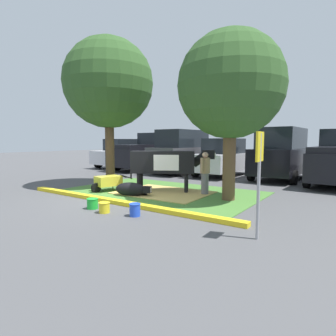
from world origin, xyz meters
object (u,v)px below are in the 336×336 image
Objects in this scene: cow_holstein at (166,162)px; sedan_silver at (224,158)px; calf_lying at (131,189)px; parking_sign at (259,164)px; bucket_yellow at (104,207)px; shade_tree_right at (231,86)px; pickup_truck_maroon at (148,153)px; bucket_green at (92,203)px; suv_black at (282,154)px; suv_dark_grey at (183,151)px; bucket_blue at (135,210)px; shade_tree_left at (109,84)px; wheelbarrow at (108,181)px; person_handler at (205,172)px; sedan_blue at (122,154)px.

sedan_silver reaches higher than cow_holstein.
parking_sign is at bearing -19.64° from calf_lying.
bucket_yellow is (0.90, -2.05, -0.09)m from calf_lying.
shade_tree_right reaches higher than pickup_truck_maroon.
suv_black reaches higher than bucket_green.
suv_dark_grey is at bearing 129.29° from parking_sign.
pickup_truck_maroon is (-7.00, 9.19, 0.94)m from bucket_blue.
bucket_green is (2.52, -3.07, -4.06)m from shade_tree_left.
shade_tree_right is 1.13× the size of suv_black.
bucket_blue is at bearing -32.66° from wheelbarrow.
shade_tree_right is at bearing 50.28° from bucket_green.
shade_tree_left reaches higher than parking_sign.
person_handler is 4.00m from bucket_green.
wheelbarrow is at bearing -82.45° from suv_dark_grey.
calf_lying is at bearing 160.36° from parking_sign.
sedan_silver is at bearing 99.67° from bucket_blue.
person_handler is 0.73× the size of parking_sign.
suv_dark_grey is at bearing 116.25° from cow_holstein.
cow_holstein is 2.31m from wheelbarrow.
pickup_truck_maroon reaches higher than sedan_silver.
pickup_truck_maroon reaches higher than bucket_yellow.
suv_dark_grey reaches higher than sedan_blue.
bucket_yellow is 11.27m from pickup_truck_maroon.
sedan_silver is at bearing -172.73° from suv_black.
shade_tree_left is 5.68m from bucket_green.
suv_dark_grey is at bearing 90.32° from shade_tree_left.
shade_tree_left is 8.91m from sedan_blue.
suv_dark_grey is at bearing 108.03° from calf_lying.
sedan_silver is at bearing 117.38° from parking_sign.
bucket_green is (-0.23, -3.24, -0.95)m from cow_holstein.
bucket_yellow is at bearing -70.63° from suv_dark_grey.
shade_tree_left reaches higher than calf_lying.
shade_tree_left reaches higher than suv_dark_grey.
bucket_green reaches higher than bucket_yellow.
calf_lying is 5.28m from parking_sign.
suv_black reaches higher than sedan_silver.
bucket_green is (-1.66, -3.58, -0.65)m from person_handler.
suv_black is (2.64, 6.15, 0.16)m from cow_holstein.
sedan_blue is (-5.41, 6.29, -3.23)m from shade_tree_left.
pickup_truck_maroon reaches higher than bucket_blue.
parking_sign is 15.48m from sedan_blue.
wheelbarrow is 0.35× the size of suv_black.
calf_lying is 0.30× the size of sedan_blue.
sedan_blue is 7.91m from sedan_silver.
bucket_green is at bearing -50.62° from shade_tree_left.
bucket_green is at bearing -129.72° from shade_tree_right.
bucket_yellow is at bearing -166.35° from bucket_blue.
suv_black is (5.38, 6.32, -2.95)m from shade_tree_left.
parking_sign is 11.21m from suv_dark_grey.
shade_tree_left is 18.47× the size of bucket_green.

